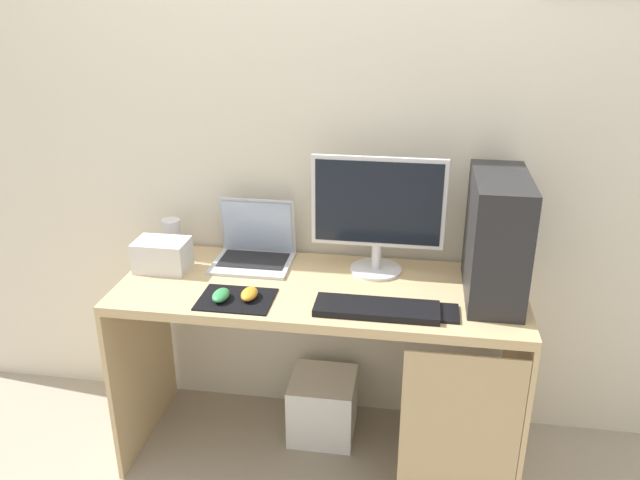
{
  "coord_description": "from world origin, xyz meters",
  "views": [
    {
      "loc": [
        0.33,
        -2.07,
        1.79
      ],
      "look_at": [
        0.0,
        0.0,
        0.93
      ],
      "focal_mm": 35.87,
      "sensor_mm": 36.0,
      "label": 1
    }
  ],
  "objects": [
    {
      "name": "laptop",
      "position": [
        -0.29,
        0.17,
        0.8
      ],
      "size": [
        0.3,
        0.25,
        0.24
      ],
      "color": "#B7BCC6",
      "rests_on": "desk"
    },
    {
      "name": "mouse_right",
      "position": [
        -0.32,
        -0.17,
        0.77
      ],
      "size": [
        0.06,
        0.1,
        0.03
      ],
      "primitive_type": "ellipsoid",
      "color": "#338C4C",
      "rests_on": "mousepad"
    },
    {
      "name": "speaker",
      "position": [
        -0.64,
        0.21,
        0.82
      ],
      "size": [
        0.07,
        0.07,
        0.14
      ],
      "primitive_type": "cylinder",
      "color": "silver",
      "rests_on": "desk"
    },
    {
      "name": "projector",
      "position": [
        -0.62,
        0.05,
        0.81
      ],
      "size": [
        0.2,
        0.14,
        0.12
      ],
      "primitive_type": "cube",
      "color": "silver",
      "rests_on": "desk"
    },
    {
      "name": "wall_back",
      "position": [
        0.0,
        0.33,
        1.3
      ],
      "size": [
        4.0,
        0.05,
        2.6
      ],
      "color": "beige",
      "rests_on": "ground_plane"
    },
    {
      "name": "mousepad",
      "position": [
        -0.27,
        -0.16,
        0.75
      ],
      "size": [
        0.26,
        0.2,
        0.0
      ],
      "primitive_type": "cube",
      "color": "black",
      "rests_on": "desk"
    },
    {
      "name": "subwoofer",
      "position": [
        -0.01,
        0.11,
        0.13
      ],
      "size": [
        0.27,
        0.27,
        0.27
      ],
      "primitive_type": "cube",
      "color": "white",
      "rests_on": "ground_plane"
    },
    {
      "name": "desk",
      "position": [
        0.02,
        -0.01,
        0.6
      ],
      "size": [
        1.48,
        0.57,
        0.75
      ],
      "color": "tan",
      "rests_on": "ground_plane"
    },
    {
      "name": "monitor",
      "position": [
        0.19,
        0.15,
        0.99
      ],
      "size": [
        0.49,
        0.2,
        0.45
      ],
      "color": "silver",
      "rests_on": "desk"
    },
    {
      "name": "keyboard",
      "position": [
        0.22,
        -0.17,
        0.76
      ],
      "size": [
        0.42,
        0.14,
        0.02
      ],
      "primitive_type": "cube",
      "color": "black",
      "rests_on": "desk"
    },
    {
      "name": "mouse_left",
      "position": [
        -0.23,
        -0.15,
        0.77
      ],
      "size": [
        0.06,
        0.1,
        0.03
      ],
      "primitive_type": "ellipsoid",
      "color": "orange",
      "rests_on": "mousepad"
    },
    {
      "name": "ground_plane",
      "position": [
        0.0,
        0.0,
        0.0
      ],
      "size": [
        8.0,
        8.0,
        0.0
      ],
      "primitive_type": "plane",
      "color": "#9E9384"
    },
    {
      "name": "cell_phone",
      "position": [
        0.46,
        -0.15,
        0.75
      ],
      "size": [
        0.07,
        0.13,
        0.01
      ],
      "primitive_type": "cube",
      "color": "black",
      "rests_on": "desk"
    },
    {
      "name": "pc_tower",
      "position": [
        0.61,
        0.03,
        0.97
      ],
      "size": [
        0.19,
        0.42,
        0.44
      ],
      "primitive_type": "cube",
      "color": "#232326",
      "rests_on": "desk"
    }
  ]
}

